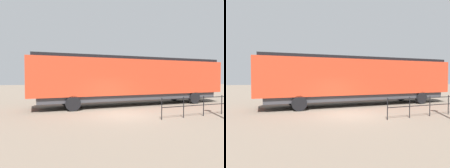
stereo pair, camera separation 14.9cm
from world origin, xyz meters
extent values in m
plane|color=#756656|center=(0.00, 0.00, 0.00)|extent=(120.00, 120.00, 0.00)
cube|color=red|center=(-4.06, 2.80, 2.43)|extent=(3.15, 17.30, 2.85)
cube|color=black|center=(-4.06, 10.12, 2.00)|extent=(3.02, 2.67, 2.00)
cube|color=black|center=(-4.06, 2.80, 3.97)|extent=(2.83, 16.60, 0.24)
cube|color=#38383D|center=(-4.06, 2.80, 0.78)|extent=(2.83, 15.91, 0.45)
cylinder|color=black|center=(-5.48, 8.34, 0.55)|extent=(0.30, 1.10, 1.10)
cylinder|color=black|center=(-2.63, 8.34, 0.55)|extent=(0.30, 1.10, 1.10)
cylinder|color=black|center=(-5.48, -2.73, 0.55)|extent=(0.30, 1.10, 1.10)
cylinder|color=black|center=(-2.63, -2.73, 0.55)|extent=(0.30, 1.10, 1.10)
cube|color=black|center=(2.14, 6.03, 1.15)|extent=(0.04, 9.31, 0.04)
cube|color=black|center=(2.14, 6.03, 0.69)|extent=(0.04, 9.31, 0.04)
cylinder|color=black|center=(2.14, 1.37, 0.62)|extent=(0.05, 0.05, 1.25)
cylinder|color=black|center=(2.14, 2.92, 0.62)|extent=(0.05, 0.05, 1.25)
cylinder|color=black|center=(2.14, 4.48, 0.62)|extent=(0.05, 0.05, 1.25)
cylinder|color=black|center=(2.14, 6.03, 0.62)|extent=(0.05, 0.05, 1.25)
camera|label=1|loc=(11.51, -5.37, 2.38)|focal=32.06mm
camera|label=2|loc=(11.56, -5.23, 2.38)|focal=32.06mm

